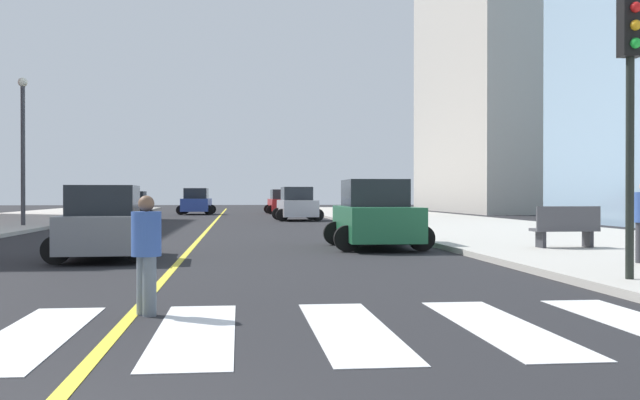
# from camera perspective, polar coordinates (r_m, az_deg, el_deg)

# --- Properties ---
(sidewalk_kerb_east) EXTENTS (10.00, 120.00, 0.15)m
(sidewalk_kerb_east) POSITION_cam_1_polar(r_m,az_deg,el_deg) (27.02, 17.43, -2.81)
(sidewalk_kerb_east) COLOR #B2ADA3
(sidewalk_kerb_east) RESTS_ON ground
(crosswalk_paint) EXTENTS (13.50, 4.00, 0.01)m
(crosswalk_paint) POSITION_cam_1_polar(r_m,az_deg,el_deg) (8.98, -15.25, -9.74)
(crosswalk_paint) COLOR silver
(crosswalk_paint) RESTS_ON ground
(lane_divider_paint) EXTENTS (0.16, 80.00, 0.01)m
(lane_divider_paint) POSITION_cam_1_polar(r_m,az_deg,el_deg) (44.78, -7.95, -1.61)
(lane_divider_paint) COLOR yellow
(lane_divider_paint) RESTS_ON ground
(parking_garage_concrete) EXTENTS (18.00, 24.00, 23.91)m
(parking_garage_concrete) POSITION_cam_1_polar(r_m,az_deg,el_deg) (73.46, 16.24, 8.52)
(parking_garage_concrete) COLOR #B2ADA3
(parking_garage_concrete) RESTS_ON ground
(car_silver_nearest) EXTENTS (2.98, 4.66, 2.05)m
(car_silver_nearest) POSITION_cam_1_polar(r_m,az_deg,el_deg) (45.96, -1.75, -0.36)
(car_silver_nearest) COLOR #B7B7BC
(car_silver_nearest) RESTS_ON ground
(car_gray_second) EXTENTS (2.64, 4.12, 1.81)m
(car_gray_second) POSITION_cam_1_polar(r_m,az_deg,el_deg) (19.09, -15.98, -1.83)
(car_gray_second) COLOR slate
(car_gray_second) RESTS_ON ground
(car_black_third) EXTENTS (2.50, 3.99, 1.78)m
(car_black_third) POSITION_cam_1_polar(r_m,az_deg,el_deg) (46.16, -14.04, -0.53)
(car_black_third) COLOR black
(car_black_third) RESTS_ON ground
(car_green_fourth) EXTENTS (2.86, 4.56, 2.03)m
(car_green_fourth) POSITION_cam_1_polar(r_m,az_deg,el_deg) (22.40, 4.22, -1.21)
(car_green_fourth) COLOR #236B42
(car_green_fourth) RESTS_ON ground
(car_blue_fifth) EXTENTS (3.00, 4.72, 2.08)m
(car_blue_fifth) POSITION_cam_1_polar(r_m,az_deg,el_deg) (60.49, -9.34, -0.17)
(car_blue_fifth) COLOR #2D479E
(car_blue_fifth) RESTS_ON ground
(car_white_sixth) EXTENTS (2.54, 4.04, 1.80)m
(car_white_sixth) POSITION_cam_1_polar(r_m,az_deg,el_deg) (37.86, -15.92, -0.73)
(car_white_sixth) COLOR silver
(car_white_sixth) RESTS_ON ground
(car_red_seventh) EXTENTS (2.94, 4.57, 2.00)m
(car_red_seventh) POSITION_cam_1_polar(r_m,az_deg,el_deg) (62.11, -2.90, -0.18)
(car_red_seventh) COLOR red
(car_red_seventh) RESTS_ON ground
(traffic_light_near_corner) EXTENTS (0.36, 0.41, 4.77)m
(traffic_light_near_corner) POSITION_cam_1_polar(r_m,az_deg,el_deg) (13.92, 22.47, 8.30)
(traffic_light_near_corner) COLOR black
(traffic_light_near_corner) RESTS_ON sidewalk_kerb_east
(park_bench) EXTENTS (1.82, 0.62, 1.12)m
(park_bench) POSITION_cam_1_polar(r_m,az_deg,el_deg) (21.38, 18.12, -2.01)
(park_bench) COLOR #47474C
(park_bench) RESTS_ON sidewalk_kerb_east
(pedestrian_crossing) EXTENTS (0.39, 0.39, 1.57)m
(pedestrian_crossing) POSITION_cam_1_polar(r_m,az_deg,el_deg) (10.12, -13.01, -3.67)
(pedestrian_crossing) COLOR slate
(pedestrian_crossing) RESTS_ON ground
(street_lamp) EXTENTS (0.44, 0.44, 6.92)m
(street_lamp) POSITION_cam_1_polar(r_m,az_deg,el_deg) (37.96, -21.58, 4.43)
(street_lamp) COLOR #38383D
(street_lamp) RESTS_ON sidewalk_kerb_west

